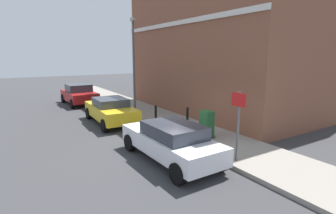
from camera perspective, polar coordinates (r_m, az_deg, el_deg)
The scene contains 11 objects.
ground at distance 10.78m, azimuth 0.16°, elevation -8.26°, with size 80.00×80.00×0.00m, color #38383A.
sidewalk at distance 16.68m, azimuth -5.41°, elevation -1.00°, with size 2.72×30.00×0.15m, color gray.
corner_building at distance 17.92m, azimuth 12.88°, elevation 14.07°, with size 7.94×12.35×9.13m.
car_white at distance 9.06m, azimuth 0.61°, elevation -7.32°, with size 1.87×4.32×1.34m.
car_yellow at distance 14.32m, azimuth -12.35°, elevation -0.63°, with size 1.96×4.23×1.36m.
car_red at distance 20.51m, azimuth -18.76°, elevation 2.67°, with size 2.03×3.99×1.48m.
utility_cabinet at distance 11.21m, azimuth 8.39°, elevation -3.96°, with size 0.46×0.61×1.15m.
bollard_near_cabinet at distance 12.43m, azimuth 4.22°, elevation -2.25°, with size 0.14×0.14×1.04m.
bollard_far_kerb at distance 12.90m, azimuth -2.68°, elevation -1.73°, with size 0.14×0.14×1.04m.
street_sign at distance 8.74m, azimuth 15.06°, elevation -1.94°, with size 0.08×0.60×2.30m.
lamppost at distance 17.08m, azimuth -7.48°, elevation 10.16°, with size 0.20×0.44×5.72m.
Camera 1 is at (-5.39, -8.61, 3.60)m, focal length 28.03 mm.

